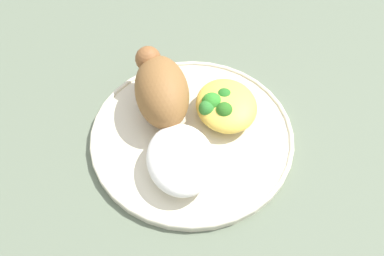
{
  "coord_description": "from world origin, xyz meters",
  "views": [
    {
      "loc": [
        -0.34,
        0.07,
        0.49
      ],
      "look_at": [
        0.0,
        0.0,
        0.02
      ],
      "focal_mm": 40.14,
      "sensor_mm": 36.0,
      "label": 1
    }
  ],
  "objects_px": {
    "roasted_chicken": "(161,89)",
    "mac_cheese_with_broccoli": "(225,105)",
    "plate": "(192,135)",
    "rice_pile": "(181,159)"
  },
  "relations": [
    {
      "from": "rice_pile",
      "to": "mac_cheese_with_broccoli",
      "type": "bearing_deg",
      "value": -44.15
    },
    {
      "from": "plate",
      "to": "rice_pile",
      "type": "bearing_deg",
      "value": 155.09
    },
    {
      "from": "plate",
      "to": "rice_pile",
      "type": "relative_size",
      "value": 2.61
    },
    {
      "from": "plate",
      "to": "roasted_chicken",
      "type": "bearing_deg",
      "value": 32.44
    },
    {
      "from": "roasted_chicken",
      "to": "mac_cheese_with_broccoli",
      "type": "distance_m",
      "value": 0.09
    },
    {
      "from": "plate",
      "to": "roasted_chicken",
      "type": "distance_m",
      "value": 0.08
    },
    {
      "from": "plate",
      "to": "rice_pile",
      "type": "height_order",
      "value": "rice_pile"
    },
    {
      "from": "roasted_chicken",
      "to": "rice_pile",
      "type": "relative_size",
      "value": 1.19
    },
    {
      "from": "plate",
      "to": "rice_pile",
      "type": "distance_m",
      "value": 0.07
    },
    {
      "from": "mac_cheese_with_broccoli",
      "to": "roasted_chicken",
      "type": "bearing_deg",
      "value": 71.4
    }
  ]
}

